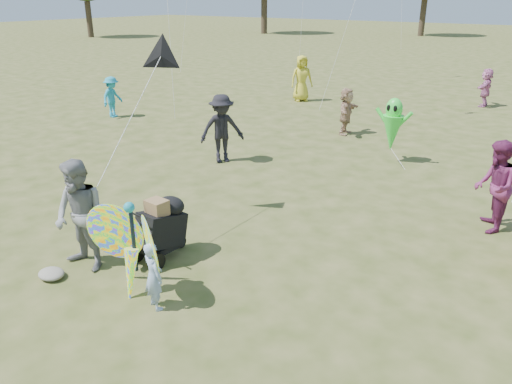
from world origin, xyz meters
TOP-DOWN VIEW (x-y plane):
  - ground at (0.00, 0.00)m, footprint 160.00×160.00m
  - child_girl at (-0.36, -0.78)m, footprint 0.44×0.35m
  - adult_man at (-2.13, -0.65)m, footprint 0.91×0.71m
  - grey_bag at (-2.31, -1.19)m, footprint 0.46×0.37m
  - crowd_b at (-3.85, 5.07)m, footprint 1.25×1.35m
  - crowd_d at (-2.43, 9.63)m, footprint 0.65×1.44m
  - crowd_e at (2.97, 4.76)m, footprint 0.91×1.03m
  - crowd_g at (-6.37, 13.49)m, footprint 1.07×1.09m
  - crowd_i at (-10.49, 6.87)m, footprint 0.72×1.04m
  - crowd_j at (0.23, 16.82)m, footprint 0.52×1.42m
  - jogging_stroller at (-1.34, 0.37)m, footprint 0.55×1.07m
  - butterfly_kite at (-0.91, -0.68)m, footprint 1.74×0.75m
  - delta_kite_rig at (-2.51, 1.72)m, footprint 1.24×2.61m
  - alien_kite at (-0.16, 7.68)m, footprint 1.12×0.69m

SIDE VIEW (x-z plane):
  - ground at x=0.00m, z-range 0.00..0.00m
  - grey_bag at x=-2.31m, z-range 0.00..0.14m
  - child_girl at x=-0.36m, z-range 0.00..1.04m
  - jogging_stroller at x=-1.34m, z-range 0.07..1.16m
  - butterfly_kite at x=-0.91m, z-range -0.11..1.56m
  - crowd_i at x=-10.49m, z-range 0.00..1.47m
  - crowd_d at x=-2.43m, z-range 0.00..1.49m
  - crowd_j at x=0.23m, z-range 0.00..1.51m
  - crowd_e at x=2.97m, z-range 0.00..1.77m
  - crowd_b at x=-3.85m, z-range 0.00..1.83m
  - adult_man at x=-2.13m, z-range 0.00..1.86m
  - crowd_g at x=-6.37m, z-range 0.00..1.89m
  - alien_kite at x=-0.16m, z-range 0.10..1.84m
  - delta_kite_rig at x=-2.51m, z-range 2.12..4.21m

